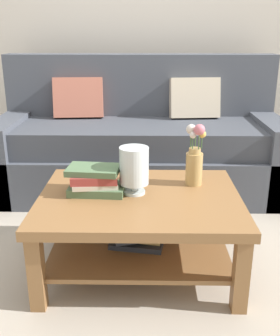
{
  "coord_description": "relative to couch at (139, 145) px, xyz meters",
  "views": [
    {
      "loc": [
        0.02,
        -2.17,
        1.25
      ],
      "look_at": [
        -0.01,
        -0.11,
        0.53
      ],
      "focal_mm": 42.61,
      "sensor_mm": 36.0,
      "label": 1
    }
  ],
  "objects": [
    {
      "name": "ground_plane",
      "position": [
        0.03,
        -0.95,
        -0.36
      ],
      "size": [
        10.0,
        10.0,
        0.0
      ],
      "primitive_type": "plane",
      "color": "#ADA393"
    },
    {
      "name": "back_wall",
      "position": [
        0.03,
        0.7,
        0.99
      ],
      "size": [
        6.4,
        0.12,
        2.7
      ],
      "primitive_type": "cube",
      "color": "beige",
      "rests_on": "ground"
    },
    {
      "name": "couch",
      "position": [
        0.0,
        0.0,
        0.0
      ],
      "size": [
        2.24,
        0.9,
        1.06
      ],
      "color": "#474C56",
      "rests_on": "ground"
    },
    {
      "name": "coffee_table",
      "position": [
        0.02,
        -1.21,
        -0.05
      ],
      "size": [
        1.05,
        0.81,
        0.43
      ],
      "color": "olive",
      "rests_on": "ground"
    },
    {
      "name": "book_stack_main",
      "position": [
        -0.21,
        -1.17,
        0.13
      ],
      "size": [
        0.31,
        0.22,
        0.14
      ],
      "color": "#51704C",
      "rests_on": "coffee_table"
    },
    {
      "name": "glass_hurricane_vase",
      "position": [
        -0.01,
        -1.18,
        0.21
      ],
      "size": [
        0.15,
        0.15,
        0.25
      ],
      "color": "silver",
      "rests_on": "coffee_table"
    },
    {
      "name": "flower_pitcher",
      "position": [
        0.32,
        -1.04,
        0.22
      ],
      "size": [
        0.11,
        0.11,
        0.35
      ],
      "color": "tan",
      "rests_on": "coffee_table"
    }
  ]
}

